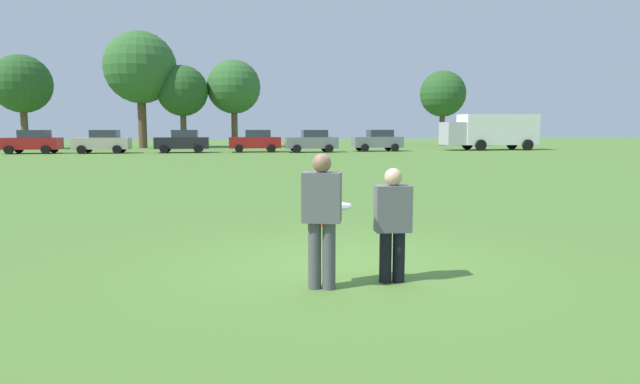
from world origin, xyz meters
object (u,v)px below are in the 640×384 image
Objects in this scene: traffic_cone at (317,215)px; parked_car_center at (183,141)px; player_defender at (393,219)px; parked_car_far_right at (378,140)px; parked_car_mid_left at (103,141)px; frisbee at (341,206)px; box_truck at (491,130)px; parked_car_mid_right at (255,141)px; parked_car_near_right at (312,141)px; parked_car_near_left at (32,142)px; player_thrower at (322,213)px.

traffic_cone is 0.11× the size of parked_car_center.
parked_car_far_right is (12.52, 37.62, 0.10)m from player_defender.
player_defender is at bearing -75.84° from parked_car_mid_left.
box_truck is at bearing 57.58° from frisbee.
parked_car_center is at bearing 94.50° from frisbee.
parked_car_center is 5.81m from parked_car_mid_right.
parked_car_mid_right is 1.00× the size of parked_car_near_right.
parked_car_near_right is (16.39, -1.85, 0.00)m from parked_car_mid_left.
parked_car_far_right is (16.18, -0.72, 0.00)m from parked_car_center.
box_truck reaches higher than parked_car_center.
box_truck is (26.88, -0.62, 0.83)m from parked_car_center.
parked_car_mid_right is at bearing -1.40° from parked_car_center.
frisbee is at bearing -85.50° from parked_car_center.
parked_car_near_left is 38.26m from box_truck.
parked_car_near_left is at bearing 177.56° from box_truck.
parked_car_near_right is (7.28, 36.70, -0.07)m from frisbee.
parked_car_center is (-3.57, 34.17, 0.69)m from traffic_cone.
player_defender is 39.90m from parked_car_mid_left.
parked_car_near_right reaches higher than player_thrower.
player_thrower is 0.39× the size of parked_car_near_left.
frisbee is 0.06× the size of parked_car_far_right.
parked_car_near_left and parked_car_far_right have the same top height.
parked_car_near_left is at bearing 176.17° from parked_car_mid_right.
parked_car_mid_left is 22.31m from parked_car_far_right.
box_truck reaches higher than parked_car_mid_right.
player_thrower reaches higher than frisbee.
parked_car_near_left is 21.78m from parked_car_near_right.
parked_car_near_right is 1.00× the size of parked_car_far_right.
box_truck is (10.70, 0.09, 0.83)m from parked_car_far_right.
parked_car_mid_left is 33.00m from box_truck.
parked_car_mid_right is 1.00× the size of parked_car_far_right.
parked_car_mid_right is (17.16, -1.15, 0.00)m from parked_car_near_left.
player_thrower is 3.52× the size of traffic_cone.
parked_car_near_left is 0.50× the size of box_truck.
player_defender is at bearing -121.62° from box_truck.
parked_car_mid_left and parked_car_center have the same top height.
parked_car_mid_right and parked_car_far_right have the same top height.
player_thrower is 0.97m from player_defender.
parked_car_center reaches higher than frisbee.
player_defender is 44.30m from box_truck.
parked_car_near_left is 1.00× the size of parked_car_near_right.
parked_car_mid_right reaches higher than player_thrower.
parked_car_near_left is at bearing 112.98° from traffic_cone.
traffic_cone is 0.11× the size of parked_car_far_right.
frisbee is at bearing -94.21° from parked_car_mid_right.
parked_car_far_right is at bearing -3.59° from parked_car_near_left.
parked_car_mid_left is at bearing 177.63° from parked_car_mid_right.
parked_car_mid_left is at bearing 103.29° from frisbee.
parked_car_mid_left is at bearing 178.31° from box_truck.
parked_car_near_left is (-15.00, 39.35, 0.10)m from player_defender.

